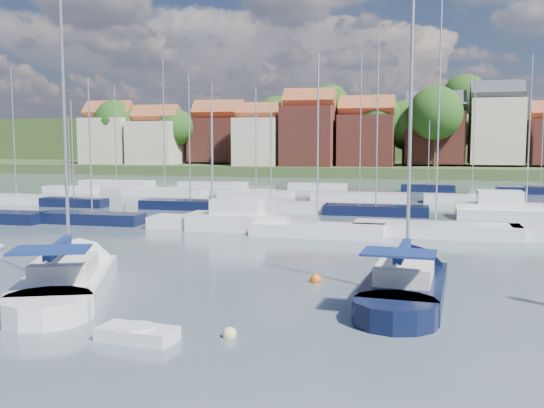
# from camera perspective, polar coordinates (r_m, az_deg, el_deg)

# --- Properties ---
(ground) EXTENTS (260.00, 260.00, 0.00)m
(ground) POSITION_cam_1_polar(r_m,az_deg,el_deg) (61.32, 7.13, 0.00)
(ground) COLOR #42505A
(ground) RESTS_ON ground
(sailboat_centre) EXTENTS (7.53, 12.35, 16.35)m
(sailboat_centre) POSITION_cam_1_polar(r_m,az_deg,el_deg) (28.10, -18.12, -6.52)
(sailboat_centre) COLOR silver
(sailboat_centre) RESTS_ON ground
(sailboat_navy) EXTENTS (3.72, 11.50, 15.71)m
(sailboat_navy) POSITION_cam_1_polar(r_m,az_deg,el_deg) (26.30, 12.72, -7.20)
(sailboat_navy) COLOR black
(sailboat_navy) RESTS_ON ground
(tender) EXTENTS (2.60, 1.41, 0.54)m
(tender) POSITION_cam_1_polar(r_m,az_deg,el_deg) (20.00, -12.57, -11.83)
(tender) COLOR silver
(tender) RESTS_ON ground
(buoy_c) EXTENTS (0.54, 0.54, 0.54)m
(buoy_c) POSITION_cam_1_polar(r_m,az_deg,el_deg) (25.26, -22.72, -8.90)
(buoy_c) COLOR beige
(buoy_c) RESTS_ON ground
(buoy_d) EXTENTS (0.47, 0.47, 0.47)m
(buoy_d) POSITION_cam_1_polar(r_m,az_deg,el_deg) (19.93, -4.02, -12.40)
(buoy_d) COLOR beige
(buoy_d) RESTS_ON ground
(buoy_e) EXTENTS (0.54, 0.54, 0.54)m
(buoy_e) POSITION_cam_1_polar(r_m,az_deg,el_deg) (27.33, 4.15, -7.34)
(buoy_e) COLOR #D85914
(buoy_e) RESTS_ON ground
(marina_field) EXTENTS (79.62, 41.41, 15.93)m
(marina_field) POSITION_cam_1_polar(r_m,az_deg,el_deg) (56.27, 8.45, -0.10)
(marina_field) COLOR silver
(marina_field) RESTS_ON ground
(far_shore_town) EXTENTS (212.46, 90.00, 22.27)m
(far_shore_town) POSITION_cam_1_polar(r_m,az_deg,el_deg) (153.31, 12.27, 5.15)
(far_shore_town) COLOR #3E552A
(far_shore_town) RESTS_ON ground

